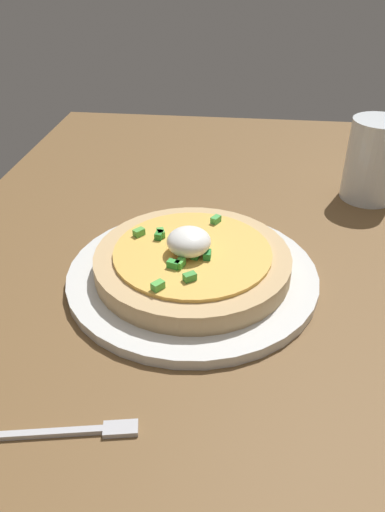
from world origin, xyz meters
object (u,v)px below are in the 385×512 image
Objects in this scene: cup_near at (373,164)px; fork at (82,431)px; plate at (192,275)px; pizza at (192,260)px.

cup_near is 1.08× the size of fork.
cup_near reaches higher than plate.
plate reaches higher than fork.
plate is 2.40× the size of cup_near.
cup_near is at bearing 135.37° from plate.
plate is 22.70cm from fork.
fork is (21.80, -6.32, -0.36)cm from plate.
pizza is 22.79cm from fork.
cup_near reaches higher than fork.
cup_near reaches higher than pizza.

